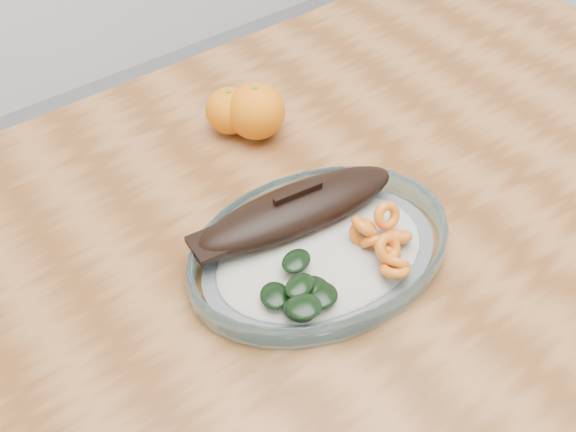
{
  "coord_description": "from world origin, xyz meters",
  "views": [
    {
      "loc": [
        -0.42,
        -0.44,
        1.36
      ],
      "look_at": [
        -0.08,
        0.03,
        0.77
      ],
      "focal_mm": 45.0,
      "sensor_mm": 36.0,
      "label": 1
    }
  ],
  "objects_px": {
    "plated_meal": "(319,247)",
    "orange_left": "(256,111)",
    "dining_table": "(351,266)",
    "orange_right": "(230,111)"
  },
  "relations": [
    {
      "from": "dining_table",
      "to": "plated_meal",
      "type": "xyz_separation_m",
      "value": [
        -0.08,
        -0.03,
        0.12
      ]
    },
    {
      "from": "orange_left",
      "to": "plated_meal",
      "type": "bearing_deg",
      "value": -107.35
    },
    {
      "from": "orange_right",
      "to": "orange_left",
      "type": "bearing_deg",
      "value": -51.55
    },
    {
      "from": "plated_meal",
      "to": "orange_left",
      "type": "height_order",
      "value": "plated_meal"
    },
    {
      "from": "dining_table",
      "to": "orange_left",
      "type": "height_order",
      "value": "orange_left"
    },
    {
      "from": "dining_table",
      "to": "orange_right",
      "type": "height_order",
      "value": "orange_right"
    },
    {
      "from": "plated_meal",
      "to": "orange_left",
      "type": "xyz_separation_m",
      "value": [
        0.07,
        0.22,
        0.02
      ]
    },
    {
      "from": "plated_meal",
      "to": "orange_left",
      "type": "bearing_deg",
      "value": 79.55
    },
    {
      "from": "plated_meal",
      "to": "orange_right",
      "type": "height_order",
      "value": "plated_meal"
    },
    {
      "from": "dining_table",
      "to": "orange_right",
      "type": "relative_size",
      "value": 18.85
    }
  ]
}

